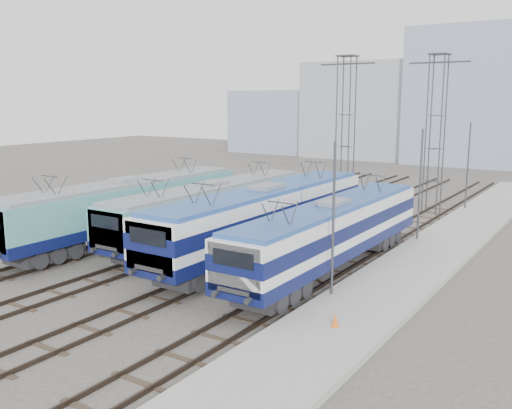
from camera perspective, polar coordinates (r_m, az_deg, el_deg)
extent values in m
plane|color=#514C47|center=(28.77, -10.03, -7.34)|extent=(160.00, 160.00, 0.00)
cube|color=#9E9E99|center=(30.41, 15.24, -6.28)|extent=(4.00, 70.00, 0.30)
cube|color=#0C1347|center=(36.36, -12.66, -1.37)|extent=(2.92, 18.46, 0.62)
cube|color=#58A1A0|center=(36.13, -12.74, 0.54)|extent=(2.87, 18.46, 1.85)
cube|color=gray|center=(35.97, -12.80, 2.15)|extent=(2.64, 17.72, 0.21)
cube|color=#262628|center=(32.68, -20.36, -4.51)|extent=(2.15, 3.69, 0.69)
cube|color=#262628|center=(40.93, -6.45, -0.96)|extent=(2.15, 3.69, 0.69)
cube|color=#0C1347|center=(35.51, -4.26, -1.53)|extent=(2.77, 17.47, 0.58)
cube|color=#58A1A0|center=(35.29, -4.28, 0.32)|extent=(2.72, 17.47, 1.75)
cube|color=#58A1A0|center=(29.25, -14.33, -2.48)|extent=(2.50, 0.68, 1.98)
cube|color=gray|center=(35.13, -4.31, 1.88)|extent=(2.50, 16.77, 0.19)
cube|color=#262628|center=(31.40, -10.73, -4.67)|extent=(2.04, 3.49, 0.66)
cube|color=#262628|center=(40.34, 0.78, -1.10)|extent=(2.04, 3.49, 0.66)
cube|color=#0C1347|center=(32.17, 1.03, -2.61)|extent=(2.98, 18.84, 0.63)
cube|color=white|center=(31.91, 1.04, -0.41)|extent=(2.93, 18.84, 1.88)
cube|color=#0C1347|center=(31.92, 1.04, -0.51)|extent=(2.97, 18.86, 0.73)
cube|color=white|center=(24.94, -10.14, -4.15)|extent=(2.70, 0.73, 2.14)
cube|color=#274E96|center=(31.73, 1.04, 1.44)|extent=(2.70, 18.09, 0.21)
cube|color=#262628|center=(27.45, -6.03, -6.70)|extent=(2.20, 3.77, 0.71)
cube|color=#262628|center=(37.68, 6.12, -1.94)|extent=(2.20, 3.77, 0.71)
cube|color=#0C1347|center=(29.36, 7.60, -4.20)|extent=(2.74, 17.32, 0.58)
cube|color=white|center=(29.09, 7.66, -2.00)|extent=(2.69, 17.32, 1.73)
cube|color=#0C1347|center=(29.10, 7.65, -2.09)|extent=(2.73, 17.34, 0.67)
cube|color=white|center=(22.15, -1.78, -6.38)|extent=(2.48, 0.67, 1.96)
cube|color=#274E96|center=(28.90, 7.70, -0.13)|extent=(2.48, 16.62, 0.19)
cube|color=#262628|center=(24.70, 1.67, -8.72)|extent=(2.02, 3.46, 0.65)
cube|color=#262628|center=(34.68, 11.72, -3.26)|extent=(2.02, 3.46, 0.65)
cylinder|color=#3F4247|center=(45.72, 7.99, 6.99)|extent=(0.10, 0.10, 12.00)
cylinder|color=#3F4247|center=(45.27, 9.26, 6.92)|extent=(0.10, 0.10, 12.00)
cylinder|color=#3F4247|center=(46.72, 8.58, 7.05)|extent=(0.10, 0.10, 12.00)
cylinder|color=#3F4247|center=(46.27, 9.82, 6.98)|extent=(0.10, 0.10, 12.00)
cube|color=#3F4247|center=(45.98, 9.11, 13.72)|extent=(4.50, 0.12, 0.12)
cylinder|color=#3F4247|center=(45.26, 16.60, 6.62)|extent=(0.10, 0.10, 12.00)
cylinder|color=#3F4247|center=(44.96, 17.95, 6.53)|extent=(0.10, 0.10, 12.00)
cylinder|color=#3F4247|center=(46.32, 17.00, 6.68)|extent=(0.10, 0.10, 12.00)
cylinder|color=#3F4247|center=(46.02, 18.32, 6.59)|extent=(0.10, 0.10, 12.00)
cube|color=#3F4247|center=(45.63, 17.85, 13.38)|extent=(4.50, 0.12, 0.12)
cylinder|color=#3F4247|center=(24.71, 7.72, -1.84)|extent=(0.12, 0.12, 7.00)
cylinder|color=#3F4247|center=(35.76, 16.06, 1.68)|extent=(0.12, 0.12, 7.00)
cylinder|color=#3F4247|center=(47.27, 20.42, 3.50)|extent=(0.12, 0.12, 7.00)
cone|color=orange|center=(22.07, 7.94, -11.38)|extent=(0.30, 0.30, 0.52)
cube|color=#979FA8|center=(88.22, 11.43, 9.21)|extent=(18.00, 12.00, 14.00)
cube|color=#8D99B0|center=(83.18, 23.23, 9.88)|extent=(22.00, 14.00, 18.00)
cube|color=#8D99B0|center=(95.41, 2.35, 8.29)|extent=(14.00, 10.00, 10.00)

